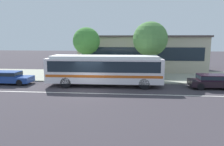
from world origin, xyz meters
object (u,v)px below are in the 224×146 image
Objects in this scene: sedan_behind_bus at (8,77)px; bus_stop_sign at (146,66)px; street_tree_near_stop at (86,41)px; transit_bus at (105,68)px; pedestrian_waiting_near_sign at (157,72)px; street_tree_mid_block at (150,39)px; sedan_far_ahead at (214,81)px.

bus_stop_sign is (14.02, 1.89, 1.02)m from sedan_behind_bus.
sedan_behind_bus is 0.81× the size of street_tree_near_stop.
bus_stop_sign is 7.87m from street_tree_near_stop.
street_tree_near_stop reaches higher than transit_bus.
transit_bus is 4.35× the size of bus_stop_sign.
pedestrian_waiting_near_sign is 8.92m from street_tree_near_stop.
transit_bus is 1.91× the size of street_tree_near_stop.
sedan_behind_bus is at bearing 179.86° from transit_bus.
street_tree_mid_block is at bearing 39.90° from transit_bus.
transit_bus is at bearing -154.48° from pedestrian_waiting_near_sign.
street_tree_mid_block reaches higher than sedan_far_ahead.
sedan_far_ahead is at bearing -35.79° from street_tree_mid_block.
transit_bus is 6.10m from street_tree_near_stop.
bus_stop_sign is (4.12, 1.91, 0.03)m from transit_bus.
transit_bus reaches higher than sedan_behind_bus.
pedestrian_waiting_near_sign is 0.28× the size of street_tree_near_stop.
transit_bus reaches higher than sedan_far_ahead.
street_tree_mid_block is at bearing 144.21° from sedan_far_ahead.
sedan_behind_bus is at bearing -172.32° from bus_stop_sign.
transit_bus is 4.55m from bus_stop_sign.
sedan_far_ahead is 0.72× the size of street_tree_mid_block.
sedan_behind_bus is 1.03× the size of sedan_far_ahead.
sedan_far_ahead is 7.80m from street_tree_mid_block.
street_tree_near_stop is at bearing 119.66° from transit_bus.
street_tree_near_stop is at bearing 157.05° from bus_stop_sign.
street_tree_mid_block reaches higher than bus_stop_sign.
street_tree_near_stop is 0.91× the size of street_tree_mid_block.
street_tree_mid_block is (0.50, 1.95, 2.75)m from bus_stop_sign.
street_tree_mid_block is (7.37, -0.96, 0.25)m from street_tree_near_stop.
pedestrian_waiting_near_sign is (-4.90, 2.64, 0.34)m from sedan_far_ahead.
transit_bus reaches higher than pedestrian_waiting_near_sign.
sedan_far_ahead is (10.16, -0.13, -0.99)m from transit_bus.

